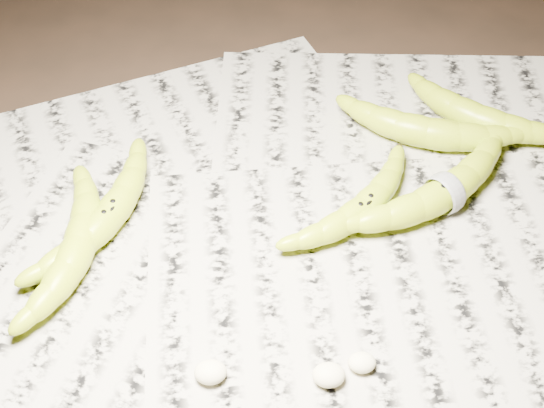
{
  "coord_description": "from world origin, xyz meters",
  "views": [
    {
      "loc": [
        -0.02,
        -0.54,
        0.65
      ],
      "look_at": [
        0.0,
        0.02,
        0.05
      ],
      "focal_mm": 50.0,
      "sensor_mm": 36.0,
      "label": 1
    }
  ],
  "objects_px": {
    "banana_left_b": "(78,244)",
    "banana_upper_a": "(428,130)",
    "banana_center": "(363,206)",
    "banana_upper_b": "(478,116)",
    "banana_taped": "(445,191)",
    "banana_left_a": "(108,214)"
  },
  "relations": [
    {
      "from": "banana_center",
      "to": "banana_taped",
      "type": "height_order",
      "value": "banana_taped"
    },
    {
      "from": "banana_left_a",
      "to": "banana_upper_a",
      "type": "relative_size",
      "value": 1.01
    },
    {
      "from": "banana_left_b",
      "to": "banana_taped",
      "type": "xyz_separation_m",
      "value": [
        0.41,
        0.06,
        0.0
      ]
    },
    {
      "from": "banana_center",
      "to": "banana_taped",
      "type": "xyz_separation_m",
      "value": [
        0.1,
        0.02,
        0.0
      ]
    },
    {
      "from": "banana_upper_a",
      "to": "banana_center",
      "type": "bearing_deg",
      "value": -109.55
    },
    {
      "from": "banana_left_b",
      "to": "banana_taped",
      "type": "bearing_deg",
      "value": -72.29
    },
    {
      "from": "banana_center",
      "to": "banana_upper_a",
      "type": "bearing_deg",
      "value": 8.32
    },
    {
      "from": "banana_left_a",
      "to": "banana_upper_b",
      "type": "xyz_separation_m",
      "value": [
        0.45,
        0.15,
        0.0
      ]
    },
    {
      "from": "banana_left_b",
      "to": "banana_upper_a",
      "type": "height_order",
      "value": "banana_upper_a"
    },
    {
      "from": "banana_upper_a",
      "to": "banana_upper_b",
      "type": "height_order",
      "value": "banana_upper_a"
    },
    {
      "from": "banana_center",
      "to": "banana_upper_b",
      "type": "xyz_separation_m",
      "value": [
        0.16,
        0.15,
        0.0
      ]
    },
    {
      "from": "banana_left_a",
      "to": "banana_taped",
      "type": "distance_m",
      "value": 0.38
    },
    {
      "from": "banana_left_a",
      "to": "banana_left_b",
      "type": "xyz_separation_m",
      "value": [
        -0.03,
        -0.04,
        0.0
      ]
    },
    {
      "from": "banana_center",
      "to": "banana_upper_a",
      "type": "xyz_separation_m",
      "value": [
        0.09,
        0.12,
        0.0
      ]
    },
    {
      "from": "banana_left_a",
      "to": "banana_center",
      "type": "relative_size",
      "value": 1.12
    },
    {
      "from": "banana_left_b",
      "to": "banana_upper_a",
      "type": "bearing_deg",
      "value": -58.7
    },
    {
      "from": "banana_center",
      "to": "banana_upper_b",
      "type": "height_order",
      "value": "banana_upper_b"
    },
    {
      "from": "banana_left_a",
      "to": "banana_upper_b",
      "type": "distance_m",
      "value": 0.47
    },
    {
      "from": "banana_taped",
      "to": "banana_upper_b",
      "type": "distance_m",
      "value": 0.15
    },
    {
      "from": "banana_left_a",
      "to": "banana_upper_a",
      "type": "height_order",
      "value": "banana_upper_a"
    },
    {
      "from": "banana_left_a",
      "to": "banana_upper_a",
      "type": "bearing_deg",
      "value": -44.91
    },
    {
      "from": "banana_center",
      "to": "banana_upper_a",
      "type": "height_order",
      "value": "banana_upper_a"
    }
  ]
}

